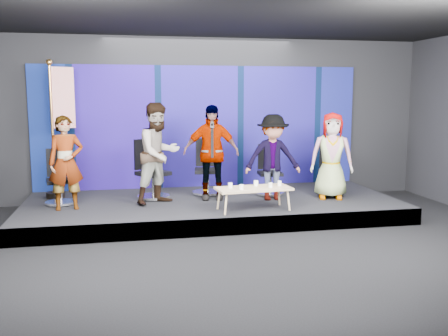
{
  "coord_description": "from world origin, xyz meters",
  "views": [
    {
      "loc": [
        -1.61,
        -6.74,
        2.29
      ],
      "look_at": [
        0.22,
        2.4,
        0.92
      ],
      "focal_mm": 40.0,
      "sensor_mm": 36.0,
      "label": 1
    }
  ],
  "objects": [
    {
      "name": "panelist_d",
      "position": [
        1.13,
        2.26,
        1.11
      ],
      "size": [
        1.1,
        0.69,
        1.63
      ],
      "primitive_type": "imported",
      "rotation": [
        0.0,
        0.0,
        -0.09
      ],
      "color": "black",
      "rests_on": "riser"
    },
    {
      "name": "panelist_a",
      "position": [
        -2.62,
        2.19,
        1.12
      ],
      "size": [
        0.66,
        0.49,
        1.64
      ],
      "primitive_type": "imported",
      "rotation": [
        0.0,
        0.0,
        0.18
      ],
      "color": "black",
      "rests_on": "riser"
    },
    {
      "name": "chair_c",
      "position": [
        0.01,
        3.06,
        0.67
      ],
      "size": [
        0.71,
        0.71,
        1.11
      ],
      "rotation": [
        0.0,
        0.0,
        -0.14
      ],
      "color": "silver",
      "rests_on": "riser"
    },
    {
      "name": "chair_a",
      "position": [
        -2.8,
        2.65,
        0.63
      ],
      "size": [
        0.66,
        0.66,
        1.01
      ],
      "rotation": [
        0.0,
        0.0,
        0.18
      ],
      "color": "silver",
      "rests_on": "riser"
    },
    {
      "name": "flag_stand",
      "position": [
        -2.83,
        3.29,
        1.7
      ],
      "size": [
        0.6,
        0.35,
        2.65
      ],
      "rotation": [
        0.0,
        0.0,
        0.35
      ],
      "color": "black",
      "rests_on": "riser"
    },
    {
      "name": "backdrop",
      "position": [
        0.0,
        3.95,
        1.6
      ],
      "size": [
        7.0,
        0.08,
        2.6
      ],
      "primitive_type": "cube",
      "color": "navy",
      "rests_on": "riser"
    },
    {
      "name": "chair_e",
      "position": [
        2.46,
        2.63,
        0.64
      ],
      "size": [
        0.73,
        0.73,
        1.02
      ],
      "rotation": [
        0.0,
        0.0,
        -0.32
      ],
      "color": "silver",
      "rests_on": "riser"
    },
    {
      "name": "mug_b",
      "position": [
        0.31,
        1.34,
        0.74
      ],
      "size": [
        0.07,
        0.07,
        0.09
      ],
      "primitive_type": "cylinder",
      "color": "white",
      "rests_on": "coffee_table"
    },
    {
      "name": "mug_c",
      "position": [
        0.64,
        1.63,
        0.74
      ],
      "size": [
        0.08,
        0.08,
        0.09
      ],
      "primitive_type": "cylinder",
      "color": "white",
      "rests_on": "coffee_table"
    },
    {
      "name": "mug_e",
      "position": [
        1.06,
        1.58,
        0.74
      ],
      "size": [
        0.07,
        0.07,
        0.08
      ],
      "primitive_type": "cylinder",
      "color": "white",
      "rests_on": "coffee_table"
    },
    {
      "name": "chair_d",
      "position": [
        1.22,
        2.76,
        0.63
      ],
      "size": [
        0.61,
        0.61,
        1.0
      ],
      "rotation": [
        0.0,
        0.0,
        -0.09
      ],
      "color": "silver",
      "rests_on": "riser"
    },
    {
      "name": "panelist_e",
      "position": [
        2.28,
        2.16,
        1.13
      ],
      "size": [
        0.93,
        0.76,
        1.66
      ],
      "primitive_type": "imported",
      "rotation": [
        0.0,
        0.0,
        -0.32
      ],
      "color": "black",
      "rests_on": "riser"
    },
    {
      "name": "room_walls",
      "position": [
        0.0,
        0.0,
        2.43
      ],
      "size": [
        10.02,
        8.02,
        3.51
      ],
      "color": "black",
      "rests_on": "ground"
    },
    {
      "name": "panelist_b",
      "position": [
        -1.0,
        2.35,
        1.22
      ],
      "size": [
        1.14,
        1.08,
        1.85
      ],
      "primitive_type": "imported",
      "rotation": [
        0.0,
        0.0,
        0.59
      ],
      "color": "black",
      "rests_on": "riser"
    },
    {
      "name": "panelist_c",
      "position": [
        -0.0,
        2.55,
        1.2
      ],
      "size": [
        1.11,
        0.59,
        1.8
      ],
      "primitive_type": "imported",
      "rotation": [
        0.0,
        0.0,
        -0.14
      ],
      "color": "black",
      "rests_on": "riser"
    },
    {
      "name": "ground",
      "position": [
        0.0,
        0.0,
        0.0
      ],
      "size": [
        10.0,
        10.0,
        0.0
      ],
      "primitive_type": "plane",
      "color": "black",
      "rests_on": "ground"
    },
    {
      "name": "mug_d",
      "position": [
        0.84,
        1.41,
        0.74
      ],
      "size": [
        0.07,
        0.07,
        0.09
      ],
      "primitive_type": "cylinder",
      "color": "white",
      "rests_on": "coffee_table"
    },
    {
      "name": "riser",
      "position": [
        0.0,
        2.5,
        0.15
      ],
      "size": [
        7.0,
        3.0,
        0.3
      ],
      "primitive_type": "cube",
      "color": "black",
      "rests_on": "ground"
    },
    {
      "name": "coffee_table",
      "position": [
        0.56,
        1.48,
        0.67
      ],
      "size": [
        1.34,
        0.66,
        0.4
      ],
      "rotation": [
        0.0,
        0.0,
        0.09
      ],
      "color": "tan",
      "rests_on": "riser"
    },
    {
      "name": "mug_a",
      "position": [
        0.15,
        1.53,
        0.74
      ],
      "size": [
        0.07,
        0.07,
        0.09
      ],
      "primitive_type": "cylinder",
      "color": "white",
      "rests_on": "coffee_table"
    },
    {
      "name": "chair_b",
      "position": [
        -1.12,
        2.84,
        0.68
      ],
      "size": [
        0.89,
        0.89,
        1.14
      ],
      "rotation": [
        0.0,
        0.0,
        0.59
      ],
      "color": "silver",
      "rests_on": "riser"
    }
  ]
}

